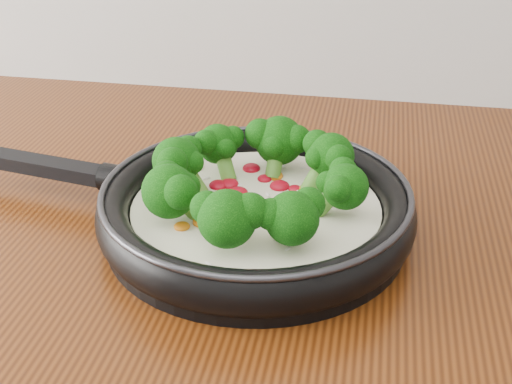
# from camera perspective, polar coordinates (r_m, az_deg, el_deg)

# --- Properties ---
(skillet) EXTENTS (0.54, 0.38, 0.10)m
(skillet) POSITION_cam_1_polar(r_m,az_deg,el_deg) (0.71, -0.30, -0.95)
(skillet) COLOR black
(skillet) RESTS_ON counter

